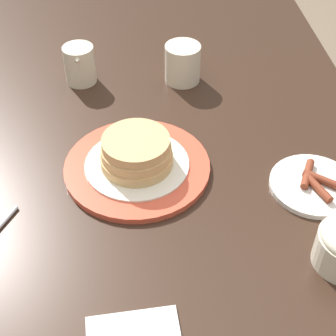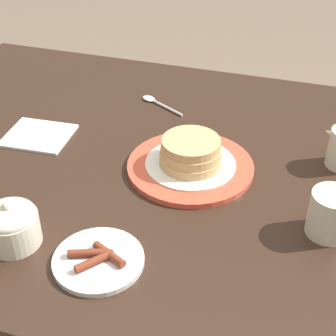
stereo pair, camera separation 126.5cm
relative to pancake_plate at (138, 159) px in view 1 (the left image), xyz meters
The scene contains 5 objects.
dining_table 0.12m from the pancake_plate, 14.20° to the left, with size 1.59×0.98×0.72m.
pancake_plate is the anchor object (origin of this frame).
side_plate_bacon 0.32m from the pancake_plate, 103.65° to the right, with size 0.16×0.16×0.02m.
coffee_mug 0.31m from the pancake_plate, 21.72° to the right, with size 0.11×0.08×0.09m.
creamer_pitcher 0.32m from the pancake_plate, 20.07° to the left, with size 0.11×0.07×0.09m.
Camera 1 is at (-0.72, 0.00, 1.37)m, focal length 55.00 mm.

